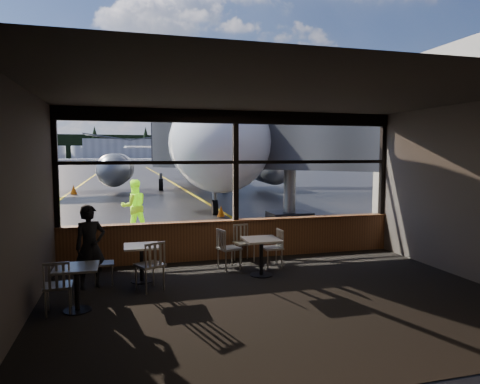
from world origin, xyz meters
name	(u,v)px	position (x,y,z in m)	size (l,w,h in m)	color
ground_plane	(133,163)	(0.00, 120.00, 0.00)	(520.00, 520.00, 0.00)	black
carpet_floor	(279,298)	(0.00, -3.00, 0.01)	(8.00, 6.00, 0.01)	black
ceiling	(281,93)	(0.00, -3.00, 3.50)	(8.00, 6.00, 0.04)	#38332D
wall_left	(21,205)	(-4.00, -3.00, 1.75)	(0.04, 6.00, 3.50)	#4A413B
wall_right	(474,192)	(4.00, -3.00, 1.75)	(0.04, 6.00, 3.50)	#4A413B
wall_back	(384,227)	(0.00, -6.00, 1.75)	(8.00, 0.04, 3.50)	#4A413B
window_sill	(236,240)	(0.00, 0.00, 0.45)	(8.00, 0.28, 0.90)	brown
window_header	(236,117)	(0.00, 0.00, 3.35)	(8.00, 0.18, 0.30)	black
mullion_left	(55,168)	(-3.95, 0.00, 2.20)	(0.12, 0.12, 2.60)	black
mullion_centre	(236,166)	(0.00, 0.00, 2.20)	(0.12, 0.12, 2.60)	black
mullion_right	(383,165)	(3.95, 0.00, 2.20)	(0.12, 0.12, 2.60)	black
window_transom	(236,162)	(0.00, 0.00, 2.30)	(8.00, 0.10, 0.08)	black
airliner	(194,111)	(2.04, 19.08, 5.37)	(29.27, 35.13, 10.73)	silver
jet_bridge	(291,154)	(3.60, 5.50, 2.49)	(9.34, 11.41, 4.98)	#2C2C2E
cafe_table_near	(261,257)	(0.13, -1.59, 0.39)	(0.70, 0.70, 0.77)	#A6A299
cafe_table_mid	(142,264)	(-2.25, -1.38, 0.36)	(0.66, 0.66, 0.72)	#A29D95
cafe_table_left	(77,289)	(-3.30, -2.73, 0.36)	(0.66, 0.66, 0.73)	#A8A49B
chair_near_e	(272,248)	(0.57, -1.02, 0.42)	(0.46, 0.46, 0.85)	#B3ADA1
chair_near_w	(229,249)	(-0.39, -0.92, 0.45)	(0.49, 0.49, 0.90)	#B6B1A4
chair_near_n	(244,243)	(0.10, -0.40, 0.43)	(0.47, 0.47, 0.87)	#AEA99D
chair_mid_s	(150,265)	(-2.13, -1.97, 0.47)	(0.51, 0.51, 0.93)	#B8B2A6
chair_mid_w	(104,264)	(-2.96, -1.35, 0.40)	(0.43, 0.43, 0.79)	#BBB5A8
chair_left_s	(58,286)	(-3.57, -2.75, 0.43)	(0.47, 0.47, 0.87)	beige
passenger	(90,247)	(-3.18, -1.54, 0.78)	(0.57, 0.37, 1.56)	black
ground_crew	(134,206)	(-2.27, 4.05, 0.84)	(0.82, 0.64, 1.69)	#BFF219
cone_nose	(221,211)	(1.17, 6.82, 0.22)	(0.31, 0.31, 0.44)	#E33C07
cone_wing	(74,190)	(-5.62, 18.49, 0.29)	(0.41, 0.41, 0.57)	#E75707
hangar_mid	(130,148)	(0.00, 185.00, 5.00)	(38.00, 15.00, 10.00)	silver
hangar_right	(265,147)	(60.00, 178.00, 6.00)	(50.00, 20.00, 12.00)	silver
fuel_tank_a	(56,153)	(-30.00, 182.00, 3.00)	(8.00, 8.00, 6.00)	silver
fuel_tank_b	(81,153)	(-20.00, 182.00, 3.00)	(8.00, 8.00, 6.00)	silver
fuel_tank_c	(106,153)	(-10.00, 182.00, 3.00)	(8.00, 8.00, 6.00)	silver
treeline	(129,147)	(0.00, 210.00, 6.00)	(360.00, 3.00, 12.00)	black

